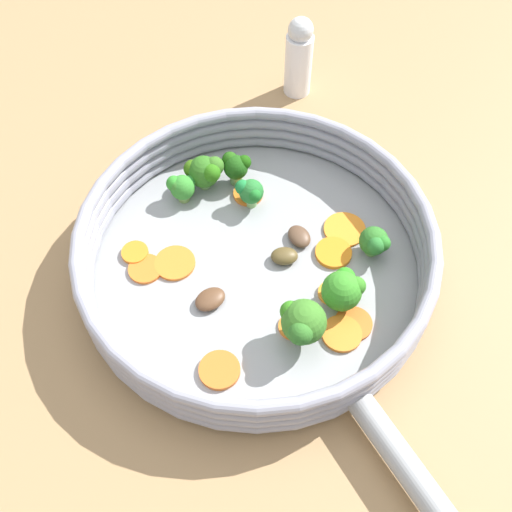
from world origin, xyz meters
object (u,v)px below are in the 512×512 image
carrot_slice_0 (333,253)px  carrot_slice_3 (345,230)px  carrot_slice_5 (293,326)px  mushroom_piece_2 (213,302)px  carrot_slice_2 (219,370)px  carrot_slice_7 (353,324)px  carrot_slice_8 (248,194)px  carrot_slice_9 (331,293)px  broccoli_floret_6 (181,187)px  skillet (256,267)px  broccoli_floret_3 (302,323)px  carrot_slice_10 (341,334)px  broccoli_floret_0 (236,166)px  broccoli_floret_5 (343,289)px  carrot_slice_4 (135,253)px  mushroom_piece_1 (284,256)px  carrot_slice_1 (175,263)px  broccoli_floret_1 (375,242)px  salt_shaker (299,57)px  mushroom_piece_0 (299,236)px  broccoli_floret_2 (250,192)px  carrot_slice_6 (146,269)px  broccoli_floret_4 (205,171)px

carrot_slice_0 → carrot_slice_3: (0.03, 0.01, -0.00)m
carrot_slice_5 → mushroom_piece_2: size_ratio=0.92×
carrot_slice_2 → carrot_slice_7: size_ratio=1.04×
carrot_slice_8 → carrot_slice_9: bearing=-102.0°
broccoli_floret_6 → carrot_slice_5: bearing=-98.8°
skillet → broccoli_floret_3: size_ratio=6.37×
carrot_slice_10 → broccoli_floret_0: 0.23m
carrot_slice_3 → broccoli_floret_6: bearing=121.0°
broccoli_floret_5 → broccoli_floret_6: broccoli_floret_5 is taller
carrot_slice_4 → mushroom_piece_1: bearing=-47.7°
carrot_slice_1 → skillet: bearing=-45.0°
carrot_slice_1 → broccoli_floret_6: broccoli_floret_6 is taller
broccoli_floret_1 → broccoli_floret_3: 0.13m
carrot_slice_0 → salt_shaker: bearing=50.7°
carrot_slice_10 → mushroom_piece_2: mushroom_piece_2 is taller
carrot_slice_5 → mushroom_piece_1: (0.05, 0.06, 0.01)m
carrot_slice_8 → carrot_slice_10: bearing=-107.8°
carrot_slice_4 → broccoli_floret_0: size_ratio=0.74×
broccoli_floret_6 → mushroom_piece_0: broccoli_floret_6 is taller
carrot_slice_9 → broccoli_floret_3: broccoli_floret_3 is taller
carrot_slice_9 → broccoli_floret_2: bearing=80.1°
carrot_slice_7 → carrot_slice_10: 0.02m
carrot_slice_10 → mushroom_piece_1: (0.03, 0.10, 0.00)m
carrot_slice_4 → carrot_slice_6: (-0.00, -0.02, -0.00)m
carrot_slice_6 → carrot_slice_8: bearing=-1.5°
salt_shaker → carrot_slice_6: bearing=-165.3°
broccoli_floret_0 → mushroom_piece_1: (-0.04, -0.12, -0.02)m
carrot_slice_3 → carrot_slice_5: same height
carrot_slice_6 → mushroom_piece_0: (0.14, -0.09, 0.00)m
broccoli_floret_6 → mushroom_piece_1: broccoli_floret_6 is taller
carrot_slice_8 → broccoli_floret_0: (0.01, 0.03, 0.02)m
mushroom_piece_2 → carrot_slice_4: bearing=99.0°
carrot_slice_9 → carrot_slice_10: 0.05m
carrot_slice_3 → mushroom_piece_1: (-0.08, 0.02, 0.00)m
broccoli_floret_1 → salt_shaker: 0.29m
carrot_slice_4 → carrot_slice_10: (0.08, -0.22, -0.00)m
carrot_slice_5 → mushroom_piece_0: (0.08, 0.07, 0.00)m
carrot_slice_3 → carrot_slice_10: 0.13m
carrot_slice_2 → carrot_slice_10: (0.11, -0.06, -0.00)m
carrot_slice_2 → carrot_slice_9: same height
salt_shaker → skillet: bearing=-145.9°
broccoli_floret_5 → mushroom_piece_2: 0.13m
mushroom_piece_1 → carrot_slice_8: bearing=68.5°
broccoli_floret_4 → carrot_slice_3: bearing=-67.7°
carrot_slice_2 → carrot_slice_0: bearing=3.7°
carrot_slice_1 → carrot_slice_10: (0.06, -0.18, 0.00)m
carrot_slice_8 → broccoli_floret_0: size_ratio=0.87×
carrot_slice_0 → broccoli_floret_0: bearing=90.3°
carrot_slice_2 → broccoli_floret_5: (0.14, -0.03, 0.02)m
carrot_slice_4 → carrot_slice_8: 0.15m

